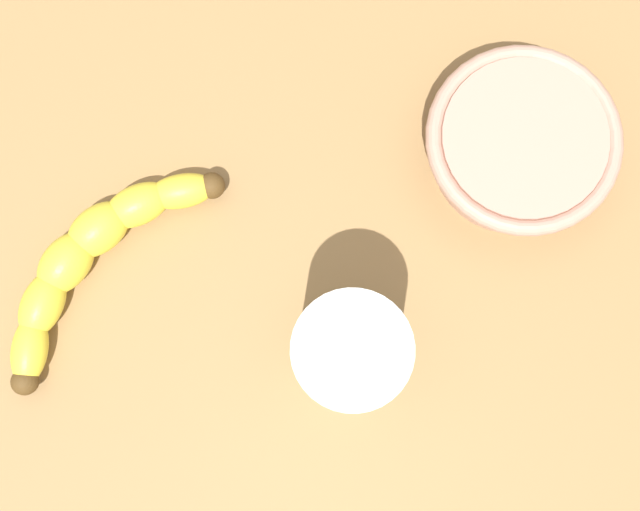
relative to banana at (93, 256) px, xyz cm
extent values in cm
cube|color=olive|center=(-8.50, -6.57, -3.21)|extent=(120.00, 120.00, 3.00)
ellipsoid|color=yellow|center=(-1.69, -7.85, 0.00)|extent=(5.18, 5.58, 2.57)
ellipsoid|color=yellow|center=(0.06, -4.96, 0.00)|extent=(4.79, 5.85, 3.00)
ellipsoid|color=yellow|center=(1.01, -1.72, 0.00)|extent=(4.17, 5.55, 3.42)
ellipsoid|color=yellow|center=(1.11, 1.66, 0.00)|extent=(3.91, 5.40, 3.42)
ellipsoid|color=yellow|center=(0.34, 4.95, 0.00)|extent=(4.59, 5.81, 3.00)
ellipsoid|color=yellow|center=(-1.25, 7.93, 0.00)|extent=(5.04, 5.63, 2.57)
sphere|color=#513819|center=(-3.11, -9.63, 0.00)|extent=(2.00, 2.00, 2.00)
sphere|color=#513819|center=(-2.57, 9.79, 0.00)|extent=(2.00, 2.00, 2.00)
cylinder|color=silver|center=(-18.89, -6.28, 4.41)|extent=(7.47, 7.47, 12.23)
cylinder|color=#DDA2AD|center=(-18.89, -6.28, 3.83)|extent=(6.97, 6.97, 10.59)
cylinder|color=tan|center=(-18.51, -26.33, 0.99)|extent=(11.87, 11.87, 5.39)
torus|color=tan|center=(-18.51, -26.33, 3.08)|extent=(14.11, 14.11, 1.20)
camera|label=1|loc=(-18.87, -3.62, 59.83)|focal=46.51mm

